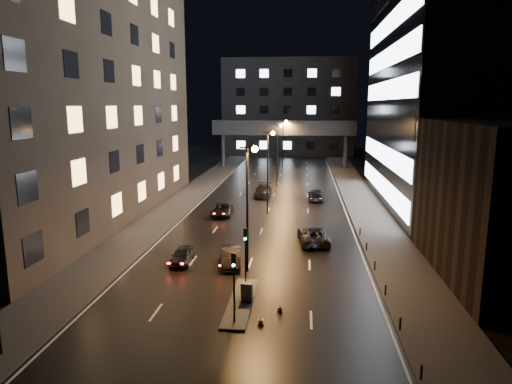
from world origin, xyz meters
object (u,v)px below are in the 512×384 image
Objects in this scene: car_away_c at (222,210)px; car_toward_a at (313,235)px; car_away_a at (182,255)px; car_away_b at (231,257)px; car_toward_b at (316,195)px; utility_cabinet at (247,292)px; car_away_d at (263,191)px.

car_toward_a reaches higher than car_away_c.
car_toward_a is (11.15, 6.82, 0.11)m from car_away_a.
car_away_c is at bearing 95.12° from car_away_b.
utility_cabinet is (-5.43, -34.80, 0.04)m from car_toward_b.
car_toward_a is at bearing -74.13° from car_away_d.
car_toward_a reaches higher than car_away_b.
utility_cabinet is at bearing -80.70° from car_away_b.
car_away_b is at bearing -3.65° from car_away_a.
utility_cabinet is (2.20, -7.22, 0.06)m from car_away_b.
utility_cabinet is at bearing -87.61° from car_away_d.
car_toward_a is at bearing 37.47° from car_away_b.
car_away_a is 0.82× the size of car_away_c.
car_away_a and car_away_c have the same top height.
car_away_d is at bearing -80.01° from car_toward_a.
utility_cabinet is (-4.70, -14.15, 0.00)m from car_toward_a.
car_away_b is at bearing -79.84° from car_away_c.
car_toward_b reaches higher than car_away_c.
car_away_b reaches higher than car_away_a.
car_toward_b is (7.63, 27.58, 0.02)m from car_away_b.
car_away_d is (3.90, 12.42, 0.14)m from car_away_c.
car_toward_b is at bearing -98.94° from car_toward_a.
car_away_d is 36.92m from utility_cabinet.
car_toward_a is (6.90, -22.71, -0.02)m from car_away_d.
car_away_d reaches higher than car_away_c.
car_away_c is at bearing 109.14° from utility_cabinet.
car_away_a is 0.89× the size of car_away_b.
car_away_d is 4.34× the size of utility_cabinet.
car_toward_b is (0.73, 20.65, -0.03)m from car_toward_a.
car_away_b is 0.79× the size of car_toward_a.
car_away_c is 0.86× the size of car_toward_a.
car_away_d is 1.07× the size of car_toward_b.
car_away_c is 15.51m from car_toward_b.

